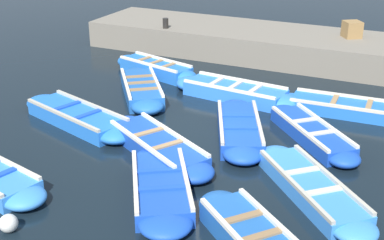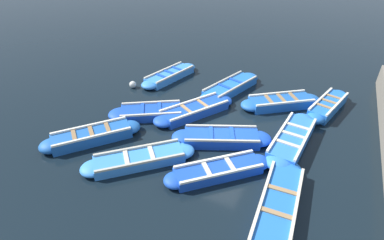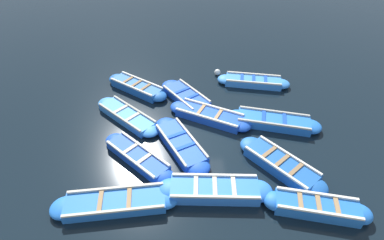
% 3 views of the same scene
% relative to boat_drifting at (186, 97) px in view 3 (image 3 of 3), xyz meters
% --- Properties ---
extents(ground_plane, '(120.00, 120.00, 0.00)m').
position_rel_boat_drifting_xyz_m(ground_plane, '(-2.76, -0.35, -0.17)').
color(ground_plane, black).
extents(boat_drifting, '(3.36, 2.60, 0.39)m').
position_rel_boat_drifting_xyz_m(boat_drifting, '(0.00, 0.00, 0.00)').
color(boat_drifting, '#1947B7').
rests_on(boat_drifting, ground).
extents(boat_tucked, '(3.21, 3.09, 0.37)m').
position_rel_boat_drifting_xyz_m(boat_tucked, '(-1.20, 2.59, -0.01)').
color(boat_tucked, '#3884E0').
rests_on(boat_tucked, ground).
extents(boat_inner_gap, '(2.82, 3.18, 0.45)m').
position_rel_boat_drifting_xyz_m(boat_inner_gap, '(0.98, 2.32, 0.03)').
color(boat_inner_gap, '#1E59AD').
rests_on(boat_inner_gap, ground).
extents(boat_broadside, '(1.99, 3.93, 0.42)m').
position_rel_boat_drifting_xyz_m(boat_broadside, '(-2.10, -3.47, 0.01)').
color(boat_broadside, blue).
rests_on(boat_broadside, ground).
extents(boat_near_quay, '(1.63, 3.64, 0.40)m').
position_rel_boat_drifting_xyz_m(boat_near_quay, '(1.08, -3.41, 0.01)').
color(boat_near_quay, '#3884E0').
rests_on(boat_near_quay, ground).
extents(boat_outer_right, '(2.57, 3.59, 0.42)m').
position_rel_boat_drifting_xyz_m(boat_outer_right, '(-1.50, -0.89, 0.01)').
color(boat_outer_right, '#1947B7').
rests_on(boat_outer_right, ground).
extents(boat_centre, '(3.54, 2.23, 0.41)m').
position_rel_boat_drifting_xyz_m(boat_centre, '(-3.15, 0.41, 0.01)').
color(boat_centre, '#1947B7').
rests_on(boat_centre, ground).
extents(boat_bow_out, '(1.53, 3.27, 0.47)m').
position_rel_boat_drifting_xyz_m(boat_bow_out, '(-6.30, -3.57, 0.04)').
color(boat_bow_out, blue).
rests_on(boat_bow_out, ground).
extents(boat_far_corner, '(1.06, 3.99, 0.38)m').
position_rel_boat_drifting_xyz_m(boat_far_corner, '(-5.61, 2.56, -0.01)').
color(boat_far_corner, blue).
rests_on(boat_far_corner, ground).
extents(boat_outer_left, '(1.25, 3.79, 0.45)m').
position_rel_boat_drifting_xyz_m(boat_outer_left, '(-5.40, -0.56, 0.03)').
color(boat_outer_left, blue).
rests_on(boat_outer_left, ground).
extents(boat_end_of_row, '(2.97, 2.86, 0.38)m').
position_rel_boat_drifting_xyz_m(boat_end_of_row, '(-3.67, 2.00, -0.00)').
color(boat_end_of_row, '#1947B7').
rests_on(boat_end_of_row, ground).
extents(boat_alongside, '(3.31, 2.79, 0.45)m').
position_rel_boat_drifting_xyz_m(boat_alongside, '(-4.49, -3.03, 0.03)').
color(boat_alongside, '#1E59AD').
rests_on(boat_alongside, ground).
extents(buoy_orange_near, '(0.30, 0.30, 0.30)m').
position_rel_boat_drifting_xyz_m(buoy_orange_near, '(-2.47, -4.51, -0.02)').
color(buoy_orange_near, '#EAB214').
rests_on(buoy_orange_near, ground).
extents(buoy_yellow_far, '(0.32, 0.32, 0.32)m').
position_rel_boat_drifting_xyz_m(buoy_yellow_far, '(2.15, -1.77, -0.01)').
color(buoy_yellow_far, silver).
rests_on(buoy_yellow_far, ground).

